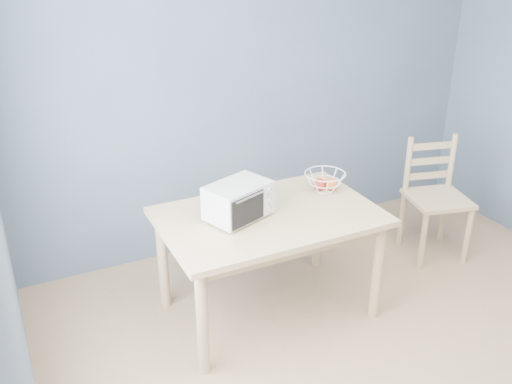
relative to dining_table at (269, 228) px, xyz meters
name	(u,v)px	position (x,y,z in m)	size (l,w,h in m)	color
room	(479,195)	(0.45, -1.21, 0.65)	(4.01, 4.51, 2.61)	tan
dining_table	(269,228)	(0.00, 0.00, 0.00)	(1.40, 0.90, 0.75)	#D0B47C
toaster_oven	(237,201)	(-0.21, 0.03, 0.22)	(0.46, 0.40, 0.23)	beige
fruit_basket	(324,181)	(0.51, 0.16, 0.17)	(0.37, 0.37, 0.13)	white
dining_chair	(435,199)	(1.56, 0.15, -0.18)	(0.54, 0.54, 0.94)	#D0B47C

